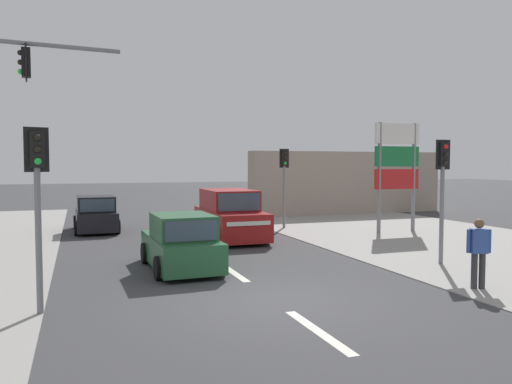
{
  "coord_description": "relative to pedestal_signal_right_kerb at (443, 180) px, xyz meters",
  "views": [
    {
      "loc": [
        -3.83,
        -9.56,
        2.86
      ],
      "look_at": [
        1.01,
        4.0,
        2.07
      ],
      "focal_mm": 35.0,
      "sensor_mm": 36.0,
      "label": 1
    }
  ],
  "objects": [
    {
      "name": "ground_plane",
      "position": [
        -5.9,
        -1.95,
        -2.42
      ],
      "size": [
        140.0,
        140.0,
        0.0
      ],
      "primitive_type": "plane",
      "color": "#3A3A3D"
    },
    {
      "name": "lane_dash_near",
      "position": [
        -5.9,
        -3.95,
        -2.41
      ],
      "size": [
        0.2,
        2.4,
        0.01
      ],
      "primitive_type": "cube",
      "color": "silver",
      "rests_on": "ground"
    },
    {
      "name": "lane_dash_mid",
      "position": [
        -5.9,
        1.05,
        -2.41
      ],
      "size": [
        0.2,
        2.4,
        0.01
      ],
      "primitive_type": "cube",
      "color": "silver",
      "rests_on": "ground"
    },
    {
      "name": "lane_dash_far",
      "position": [
        -5.9,
        6.05,
        -2.41
      ],
      "size": [
        0.2,
        2.4,
        0.01
      ],
      "primitive_type": "cube",
      "color": "silver",
      "rests_on": "ground"
    },
    {
      "name": "pedestal_signal_right_kerb",
      "position": [
        0.0,
        0.0,
        0.0
      ],
      "size": [
        0.44,
        0.29,
        3.56
      ],
      "color": "slate",
      "rests_on": "ground"
    },
    {
      "name": "pedestal_signal_left_kerb",
      "position": [
        -10.46,
        -1.31,
        0.0
      ],
      "size": [
        0.44,
        0.31,
        3.56
      ],
      "color": "slate",
      "rests_on": "ground"
    },
    {
      "name": "pedestal_signal_far_median",
      "position": [
        -1.05,
        9.04,
        0.0
      ],
      "size": [
        0.44,
        0.29,
        3.56
      ],
      "color": "slate",
      "rests_on": "ground"
    },
    {
      "name": "shopping_plaza_sign",
      "position": [
        2.87,
        6.2,
        0.57
      ],
      "size": [
        2.1,
        0.16,
        4.6
      ],
      "color": "slate",
      "rests_on": "ground"
    },
    {
      "name": "shopfront_wall_far",
      "position": [
        5.1,
        14.05,
        -0.62
      ],
      "size": [
        12.0,
        1.0,
        3.6
      ],
      "primitive_type": "cube",
      "color": "#A39384",
      "rests_on": "ground"
    },
    {
      "name": "suv_crossing_left",
      "position": [
        -4.27,
        6.74,
        -1.53
      ],
      "size": [
        2.1,
        4.56,
        1.9
      ],
      "color": "maroon",
      "rests_on": "ground"
    },
    {
      "name": "hatchback_kerbside_parked",
      "position": [
        -9.04,
        10.74,
        -1.71
      ],
      "size": [
        1.84,
        3.67,
        1.53
      ],
      "color": "black",
      "rests_on": "ground"
    },
    {
      "name": "hatchback_oncoming_near",
      "position": [
        -7.12,
        1.85,
        -1.71
      ],
      "size": [
        1.85,
        3.67,
        1.53
      ],
      "color": "#235633",
      "rests_on": "ground"
    },
    {
      "name": "pedestrian_at_kerb",
      "position": [
        -1.16,
        -2.61,
        -1.49
      ],
      "size": [
        0.53,
        0.33,
        1.63
      ],
      "color": "#333338",
      "rests_on": "ground"
    }
  ]
}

